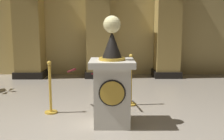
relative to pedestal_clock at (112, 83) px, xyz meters
name	(u,v)px	position (x,y,z in m)	size (l,w,h in m)	color
ground_plane	(88,131)	(-0.38, -0.30, -0.70)	(11.63, 11.63, 0.00)	#9E9384
back_wall	(99,19)	(-0.38, 4.65, 1.11)	(11.63, 0.16, 3.61)	tan
pedestal_clock	(112,83)	(0.00, 0.00, 0.00)	(0.72, 0.72, 1.79)	beige
stanchion_near	(131,87)	(0.39, 1.09, -0.33)	(0.24, 0.24, 1.06)	gold
stanchion_far	(50,95)	(-1.15, 0.59, -0.36)	(0.24, 0.24, 0.99)	gold
velvet_rope	(92,69)	(-0.38, 0.84, 0.09)	(1.05, 1.03, 0.22)	#591419
column_left	(29,22)	(-2.53, 4.18, 1.02)	(0.96, 0.96, 3.47)	black
column_right	(168,22)	(1.76, 4.18, 1.02)	(0.87, 0.87, 3.47)	black
column_centre_rear	(98,22)	(-0.38, 4.18, 1.02)	(0.87, 0.87, 3.47)	black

